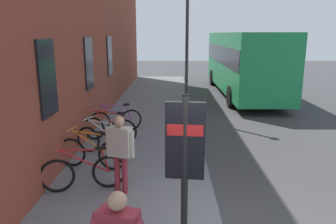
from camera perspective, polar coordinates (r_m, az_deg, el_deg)
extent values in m
plane|color=#38383A|center=(11.40, 10.15, -3.53)|extent=(60.00, 60.00, 0.00)
cube|color=slate|center=(13.18, -3.14, -0.73)|extent=(24.00, 3.50, 0.12)
cube|color=black|center=(7.29, -20.32, 5.55)|extent=(0.90, 0.06, 1.60)
cube|color=black|center=(10.61, -13.66, 8.26)|extent=(0.90, 0.06, 1.60)
cube|color=black|center=(14.02, -10.17, 9.63)|extent=(0.90, 0.06, 1.60)
torus|color=black|center=(7.16, -18.77, -10.51)|extent=(0.21, 0.72, 0.72)
torus|color=black|center=(7.09, -10.20, -10.18)|extent=(0.21, 0.72, 0.72)
cylinder|color=#B21E1E|center=(7.00, -14.43, -8.31)|extent=(0.26, 1.00, 0.58)
cylinder|color=#B21E1E|center=(6.92, -15.18, -6.41)|extent=(0.22, 0.84, 0.09)
cylinder|color=#B21E1E|center=(7.00, -10.91, -8.34)|extent=(0.08, 0.19, 0.51)
cube|color=black|center=(6.89, -11.64, -6.13)|extent=(0.14, 0.22, 0.06)
cylinder|color=#B21E1E|center=(6.93, -18.74, -5.95)|extent=(0.47, 0.13, 0.02)
torus|color=black|center=(8.39, -16.40, -6.74)|extent=(0.22, 0.72, 0.72)
torus|color=black|center=(7.94, -9.73, -7.54)|extent=(0.22, 0.72, 0.72)
cylinder|color=orange|center=(8.04, -13.11, -5.33)|extent=(0.26, 1.00, 0.58)
cylinder|color=orange|center=(8.00, -13.68, -3.58)|extent=(0.22, 0.84, 0.09)
cylinder|color=orange|center=(7.88, -10.31, -5.78)|extent=(0.08, 0.19, 0.51)
cube|color=black|center=(7.82, -10.90, -3.73)|extent=(0.14, 0.22, 0.06)
cylinder|color=orange|center=(8.18, -16.38, -2.83)|extent=(0.47, 0.13, 0.02)
torus|color=black|center=(9.26, -13.73, -4.63)|extent=(0.30, 0.70, 0.72)
torus|color=black|center=(8.74, -7.98, -5.48)|extent=(0.30, 0.70, 0.72)
cylinder|color=silver|center=(8.89, -10.88, -3.39)|extent=(0.38, 0.97, 0.58)
cylinder|color=silver|center=(8.86, -11.37, -1.79)|extent=(0.32, 0.81, 0.09)
cylinder|color=silver|center=(8.69, -8.47, -3.86)|extent=(0.10, 0.19, 0.51)
cube|color=black|center=(8.65, -8.97, -1.97)|extent=(0.16, 0.22, 0.06)
cylinder|color=silver|center=(9.07, -13.67, -1.07)|extent=(0.46, 0.19, 0.02)
torus|color=black|center=(10.27, -12.80, -2.78)|extent=(0.24, 0.71, 0.72)
torus|color=black|center=(9.82, -7.39, -3.30)|extent=(0.24, 0.71, 0.72)
cylinder|color=#B21E1E|center=(9.95, -10.10, -1.53)|extent=(0.30, 0.99, 0.58)
cylinder|color=#B21E1E|center=(9.92, -10.55, -0.11)|extent=(0.26, 0.83, 0.09)
cylinder|color=#B21E1E|center=(9.78, -7.84, -1.86)|extent=(0.08, 0.19, 0.51)
cube|color=black|center=(9.74, -8.30, -0.18)|extent=(0.15, 0.22, 0.06)
cylinder|color=#B21E1E|center=(10.10, -12.73, 0.46)|extent=(0.47, 0.15, 0.02)
torus|color=black|center=(10.87, -11.86, -1.83)|extent=(0.30, 0.70, 0.72)
torus|color=black|center=(11.04, -6.46, -1.38)|extent=(0.30, 0.70, 0.72)
cylinder|color=#8C338C|center=(10.88, -9.06, -0.19)|extent=(0.38, 0.97, 0.58)
cylinder|color=#8C338C|center=(10.81, -9.50, 1.06)|extent=(0.33, 0.81, 0.09)
cylinder|color=#8C338C|center=(10.97, -6.87, -0.15)|extent=(0.10, 0.19, 0.51)
cube|color=black|center=(10.89, -7.30, 1.31)|extent=(0.16, 0.22, 0.06)
cylinder|color=#8C338C|center=(10.73, -11.75, 1.28)|extent=(0.46, 0.19, 0.02)
cylinder|color=black|center=(4.72, 2.91, -11.41)|extent=(0.10, 0.10, 2.40)
cube|color=black|center=(4.51, 2.99, -5.07)|extent=(0.14, 0.56, 1.10)
cube|color=red|center=(4.46, 3.02, -3.06)|extent=(0.14, 0.50, 0.16)
cube|color=#1E8C4C|center=(18.51, 12.91, 8.70)|extent=(10.51, 2.56, 3.00)
cube|color=black|center=(18.49, 12.97, 9.81)|extent=(10.30, 2.60, 0.90)
cylinder|color=black|center=(15.80, 19.50, 2.54)|extent=(1.00, 0.26, 1.00)
cylinder|color=black|center=(15.18, 10.90, 2.65)|extent=(1.00, 0.26, 1.00)
cylinder|color=black|center=(22.18, 13.92, 5.89)|extent=(1.00, 0.26, 1.00)
cylinder|color=black|center=(21.74, 7.73, 6.02)|extent=(1.00, 0.26, 1.00)
cylinder|color=maroon|center=(6.80, -7.56, -10.79)|extent=(0.12, 0.12, 0.80)
cylinder|color=maroon|center=(6.87, -8.84, -10.58)|extent=(0.12, 0.12, 0.80)
cube|color=#B2A599|center=(6.58, -8.41, -5.13)|extent=(0.36, 0.51, 0.60)
sphere|color=tan|center=(6.46, -8.54, -1.61)|extent=(0.22, 0.22, 0.22)
cylinder|color=#B2A599|center=(6.49, -6.30, -5.70)|extent=(0.09, 0.09, 0.53)
cylinder|color=#B2A599|center=(6.71, -10.42, -5.19)|extent=(0.09, 0.09, 0.53)
sphere|color=tan|center=(3.61, -8.83, -15.09)|extent=(0.21, 0.21, 0.21)
cylinder|color=#333338|center=(12.83, 3.32, 11.08)|extent=(0.12, 0.12, 5.28)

